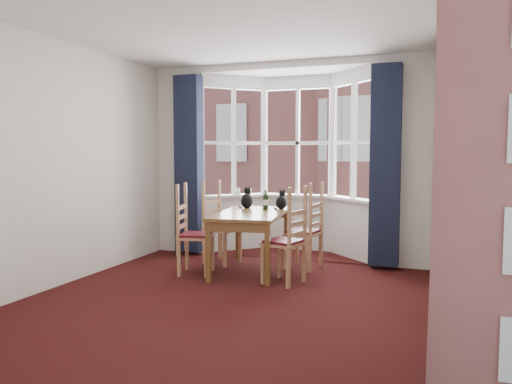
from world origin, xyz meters
The scene contains 22 objects.
floor centered at (0.00, 0.00, 0.00)m, with size 4.50×4.50×0.00m, color black.
ceiling centered at (0.00, 0.00, 2.80)m, with size 4.50×4.50×0.00m, color white.
wall_left centered at (-2.00, 0.00, 1.40)m, with size 4.50×4.50×0.00m, color silver.
wall_right centered at (2.00, 0.00, 1.40)m, with size 4.50×4.50×0.00m, color silver.
wall_near centered at (0.00, -2.25, 1.40)m, with size 4.00×4.00×0.00m, color silver.
wall_back_pier_left centered at (-1.65, 2.25, 1.40)m, with size 0.70×0.12×2.80m, color silver.
wall_back_pier_right centered at (1.65, 2.25, 1.40)m, with size 0.70×0.12×2.80m, color silver.
bay_window centered at (0.00, 2.75, 1.40)m, with size 2.76×0.94×2.80m.
curtain_left centered at (-1.42, 2.07, 1.35)m, with size 0.38×0.22×2.60m, color #171D34.
curtain_right centered at (1.42, 2.07, 1.35)m, with size 0.38×0.22×2.60m, color #171D34.
dining_table centered at (-0.19, 1.40, 0.67)m, with size 0.99×1.59×0.76m.
chair_left_near centered at (-0.87, 0.99, 0.47)m, with size 0.48×0.49×0.92m.
chair_left_far centered at (-0.79, 1.67, 0.47)m, with size 0.48×0.50×0.92m.
chair_right_near centered at (0.48, 0.91, 0.47)m, with size 0.49×0.51×0.92m.
chair_right_far centered at (0.51, 1.72, 0.47)m, with size 0.47×0.49×0.92m.
cat_left centered at (-0.41, 1.83, 0.88)m, with size 0.20×0.25×0.31m.
cat_right centered at (0.08, 1.85, 0.86)m, with size 0.16×0.21×0.28m.
wine_bottle centered at (-0.09, 1.70, 0.88)m, with size 0.07×0.07×0.27m.
candle_tall centered at (-0.85, 2.60, 0.92)m, with size 0.06×0.06×0.10m, color white.
candle_short centered at (-0.66, 2.63, 0.92)m, with size 0.06×0.06×0.10m, color white.
street centered at (0.00, 32.25, -6.00)m, with size 80.00×80.00×0.00m, color #333335.
tenement_building centered at (0.00, 14.01, 1.60)m, with size 18.40×7.80×15.20m.
Camera 1 is at (2.02, -4.57, 1.52)m, focal length 35.00 mm.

